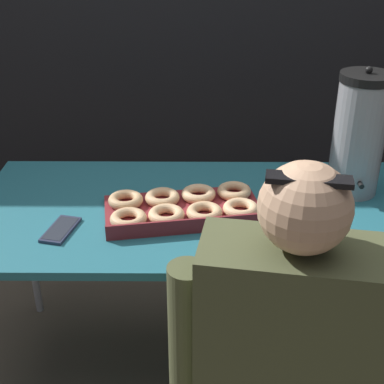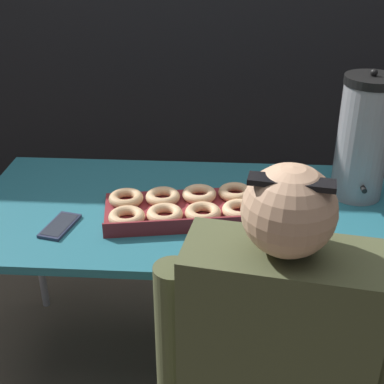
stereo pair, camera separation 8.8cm
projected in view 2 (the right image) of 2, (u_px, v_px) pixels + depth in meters
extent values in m
plane|color=brown|center=(195.00, 365.00, 2.17)|extent=(12.00, 12.00, 0.00)
cube|color=black|center=(208.00, 9.00, 2.51)|extent=(6.00, 0.10, 2.45)
cube|color=#236675|center=(196.00, 211.00, 1.84)|extent=(1.53, 0.75, 0.03)
cylinder|color=#ADADB2|center=(36.00, 241.00, 2.34)|extent=(0.03, 0.03, 0.71)
cylinder|color=#ADADB2|center=(369.00, 253.00, 2.26)|extent=(0.03, 0.03, 0.71)
cube|color=maroon|center=(183.00, 210.00, 1.80)|extent=(0.56, 0.36, 0.02)
cube|color=maroon|center=(186.00, 224.00, 1.67)|extent=(0.51, 0.10, 0.04)
torus|color=#E3B582|center=(127.00, 217.00, 1.71)|extent=(0.17, 0.17, 0.03)
torus|color=#E7B986|center=(165.00, 214.00, 1.73)|extent=(0.15, 0.15, 0.03)
torus|color=#E2B481|center=(203.00, 213.00, 1.74)|extent=(0.14, 0.14, 0.03)
torus|color=#EEC08D|center=(240.00, 210.00, 1.75)|extent=(0.16, 0.16, 0.03)
torus|color=tan|center=(126.00, 198.00, 1.82)|extent=(0.12, 0.12, 0.03)
torus|color=#E4B683|center=(163.00, 197.00, 1.83)|extent=(0.17, 0.17, 0.03)
torus|color=#EEC18E|center=(199.00, 194.00, 1.85)|extent=(0.13, 0.13, 0.03)
torus|color=#E3B582|center=(235.00, 192.00, 1.86)|extent=(0.15, 0.15, 0.03)
cylinder|color=#939399|center=(363.00, 142.00, 1.82)|extent=(0.18, 0.18, 0.40)
cylinder|color=black|center=(373.00, 80.00, 1.72)|extent=(0.18, 0.18, 0.03)
sphere|color=black|center=(374.00, 73.00, 1.71)|extent=(0.02, 0.02, 0.02)
cylinder|color=black|center=(363.00, 188.00, 1.80)|extent=(0.02, 0.04, 0.02)
cube|color=#2D334C|center=(60.00, 226.00, 1.72)|extent=(0.11, 0.17, 0.01)
cube|color=#2D333D|center=(60.00, 224.00, 1.71)|extent=(0.09, 0.15, 0.00)
cube|color=#4C5133|center=(276.00, 347.00, 1.27)|extent=(0.47, 0.27, 0.55)
sphere|color=tan|center=(289.00, 211.00, 1.10)|extent=(0.20, 0.20, 0.20)
cube|color=black|center=(292.00, 182.00, 1.04)|extent=(0.18, 0.07, 0.01)
cylinder|color=#4C5133|center=(383.00, 373.00, 1.24)|extent=(0.10, 0.10, 0.44)
cylinder|color=#4C5133|center=(175.00, 339.00, 1.33)|extent=(0.10, 0.10, 0.44)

